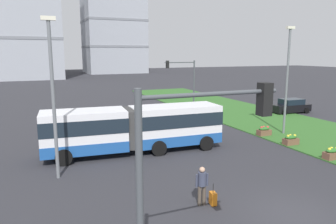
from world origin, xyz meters
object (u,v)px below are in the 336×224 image
object	(u,v)px
traffic_light_near_left	(189,167)
streetlight_left	(53,92)
car_silver_hatch	(79,123)
flower_planter_3	(264,131)
rolling_suitcase	(213,198)
flower_planter_1	(332,153)
pedestrian_crossing	(202,183)
flower_planter_2	(291,140)
articulated_bus	(135,128)
car_black_sedan	(290,106)
apartment_tower_centre	(113,10)
traffic_light_far_right	(185,77)
streetlight_median	(287,76)

from	to	relation	value
traffic_light_near_left	streetlight_left	xyz separation A→B (m)	(-2.16, 10.95, 0.59)
car_silver_hatch	flower_planter_3	bearing A→B (deg)	-28.84
rolling_suitcase	flower_planter_1	size ratio (longest dim) A/B	0.88
traffic_light_near_left	pedestrian_crossing	bearing A→B (deg)	57.58
flower_planter_1	flower_planter_2	distance (m)	3.46
rolling_suitcase	flower_planter_1	distance (m)	10.18
articulated_bus	flower_planter_2	xyz separation A→B (m)	(10.74, -2.90, -1.23)
articulated_bus	car_black_sedan	world-z (taller)	articulated_bus
rolling_suitcase	apartment_tower_centre	distance (m)	103.79
traffic_light_far_right	apartment_tower_centre	bearing A→B (deg)	81.63
articulated_bus	car_silver_hatch	distance (m)	7.87
traffic_light_near_left	streetlight_median	xyz separation A→B (m)	(15.59, 13.54, 0.74)
streetlight_left	streetlight_median	size ratio (longest dim) A/B	0.97
traffic_light_near_left	traffic_light_far_right	world-z (taller)	traffic_light_near_left
car_black_sedan	rolling_suitcase	world-z (taller)	car_black_sedan
rolling_suitcase	streetlight_median	world-z (taller)	streetlight_median
car_black_sedan	flower_planter_2	distance (m)	13.68
rolling_suitcase	streetlight_median	xyz separation A→B (m)	(11.82, 8.51, 4.42)
articulated_bus	traffic_light_far_right	size ratio (longest dim) A/B	2.07
streetlight_left	apartment_tower_centre	xyz separation A→B (m)	(26.03, 93.74, 16.66)
traffic_light_far_right	streetlight_left	bearing A→B (deg)	-135.50
streetlight_median	flower_planter_2	bearing A→B (deg)	-124.54
flower_planter_2	streetlight_median	size ratio (longest dim) A/B	0.13
apartment_tower_centre	car_black_sedan	bearing A→B (deg)	-90.50
car_black_sedan	streetlight_median	bearing A→B (deg)	-136.59
car_black_sedan	flower_planter_2	bearing A→B (deg)	-133.66
flower_planter_1	traffic_light_far_right	bearing A→B (deg)	95.03
car_silver_hatch	pedestrian_crossing	distance (m)	16.08
articulated_bus	streetlight_median	world-z (taller)	streetlight_median
flower_planter_2	apartment_tower_centre	size ratio (longest dim) A/B	0.03
car_black_sedan	apartment_tower_centre	bearing A→B (deg)	89.50
traffic_light_near_left	streetlight_median	size ratio (longest dim) A/B	0.68
articulated_bus	flower_planter_1	size ratio (longest dim) A/B	10.90
car_silver_hatch	traffic_light_far_right	xyz separation A→B (m)	(11.84, 3.97, 3.22)
traffic_light_near_left	traffic_light_far_right	bearing A→B (deg)	64.10
flower_planter_1	flower_planter_3	bearing A→B (deg)	90.00
flower_planter_3	traffic_light_near_left	size ratio (longest dim) A/B	0.19
traffic_light_far_right	pedestrian_crossing	bearing A→B (deg)	-114.03
car_black_sedan	traffic_light_far_right	xyz separation A→B (m)	(-11.00, 4.32, 3.22)
pedestrian_crossing	car_black_sedan	bearing A→B (deg)	37.94
car_silver_hatch	streetlight_median	xyz separation A→B (m)	(15.29, -7.49, 3.98)
car_black_sedan	streetlight_median	distance (m)	11.12
flower_planter_1	pedestrian_crossing	bearing A→B (deg)	-168.62
car_silver_hatch	streetlight_left	xyz separation A→B (m)	(-2.46, -10.08, 3.83)
car_silver_hatch	streetlight_left	world-z (taller)	streetlight_left
flower_planter_2	traffic_light_near_left	size ratio (longest dim) A/B	0.19
flower_planter_1	streetlight_median	xyz separation A→B (m)	(1.90, 6.22, 4.31)
car_black_sedan	articulated_bus	bearing A→B (deg)	-160.88
traffic_light_far_right	traffic_light_near_left	bearing A→B (deg)	-115.90
car_black_sedan	rolling_suitcase	distance (m)	24.89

